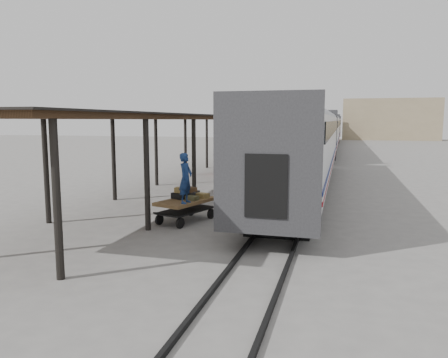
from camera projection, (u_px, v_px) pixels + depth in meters
name	position (u px, v px, depth m)	size (l,w,h in m)	color
ground	(202.00, 220.00, 17.05)	(160.00, 160.00, 0.00)	slate
train	(324.00, 131.00, 48.17)	(3.45, 76.01, 4.01)	silver
canopy	(247.00, 119.00, 40.35)	(4.90, 64.30, 4.15)	#422B19
rails	(324.00, 154.00, 48.72)	(1.54, 150.00, 0.12)	black
building_far	(389.00, 119.00, 87.45)	(18.00, 10.00, 8.00)	tan
building_left	(273.00, 124.00, 97.66)	(12.00, 8.00, 6.00)	tan
baggage_cart	(186.00, 205.00, 16.67)	(1.95, 2.67, 0.86)	brown
suitcase_stack	(188.00, 194.00, 17.01)	(1.44, 1.20, 0.44)	#333335
luggage_tug	(229.00, 165.00, 31.13)	(1.47, 1.90, 1.48)	maroon
porter	(186.00, 178.00, 15.83)	(0.67, 0.44, 1.84)	navy
pedestrian	(231.00, 166.00, 28.95)	(0.97, 0.40, 1.66)	black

